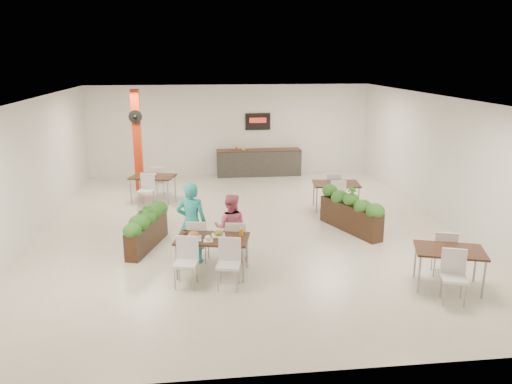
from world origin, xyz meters
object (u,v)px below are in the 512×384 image
main_table (212,243)px  diner_woman (231,227)px  side_table_a (153,180)px  side_table_b (336,187)px  diner_man (192,223)px  red_column (137,141)px  side_table_c (449,256)px  service_counter (259,162)px  planter_right (351,211)px  planter_left (147,226)px

main_table → diner_woman: 0.78m
side_table_a → side_table_b: size_ratio=1.01×
diner_man → diner_woman: diner_man is taller
red_column → diner_woman: 6.36m
diner_man → side_table_c: size_ratio=1.02×
diner_man → side_table_a: size_ratio=1.02×
service_counter → planter_right: bearing=-76.3°
red_column → service_counter: bearing=25.0°
side_table_c → service_counter: bearing=122.3°
diner_man → planter_right: (3.83, 1.49, -0.34)m
service_counter → planter_left: service_counter is taller
service_counter → diner_woman: (-1.52, -7.64, 0.23)m
side_table_c → planter_right: bearing=123.0°
side_table_a → red_column: bearing=131.1°
red_column → diner_woman: (2.48, -5.78, -0.92)m
planter_right → side_table_a: 5.99m
diner_man → planter_left: diner_man is taller
planter_left → diner_man: bearing=-42.3°
red_column → side_table_a: (0.49, -1.01, -1.01)m
diner_woman → service_counter: bearing=-89.4°
diner_man → planter_right: 4.12m
diner_man → planter_left: (-1.01, 0.92, -0.35)m
red_column → side_table_b: size_ratio=1.93×
service_counter → diner_man: service_counter is taller
main_table → side_table_c: bearing=-14.4°
planter_right → side_table_b: planter_right is taller
red_column → side_table_b: red_column is taller
diner_man → planter_right: bearing=-146.9°
red_column → side_table_a: bearing=-64.0°
diner_woman → planter_left: bearing=-15.0°
planter_left → planter_right: planter_right is taller
side_table_a → side_table_c: 8.78m
side_table_b → side_table_c: (0.73, -5.05, -0.01)m
diner_man → side_table_c: 5.01m
service_counter → diner_man: (-2.32, -7.64, 0.36)m
diner_man → diner_woman: bearing=-168.1°
diner_woman → side_table_b: size_ratio=0.87×
red_column → diner_man: red_column is taller
service_counter → planter_right: size_ratio=1.50×
red_column → planter_left: 5.04m
side_table_a → side_table_c: same height
service_counter → side_table_b: (1.64, -4.35, 0.14)m
planter_right → service_counter: bearing=103.7°
diner_man → side_table_b: 5.15m
red_column → diner_woman: bearing=-66.8°
planter_right → side_table_c: 3.36m
diner_man → red_column: bearing=-61.9°
planter_right → planter_left: bearing=-173.3°
side_table_a → main_table: bearing=-58.7°
side_table_a → service_counter: bearing=54.5°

